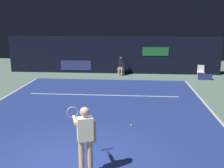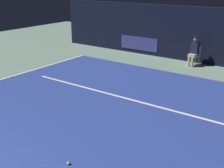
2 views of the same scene
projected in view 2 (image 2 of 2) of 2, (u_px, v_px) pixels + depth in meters
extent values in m
plane|color=slate|center=(78.00, 116.00, 8.83)|extent=(29.54, 29.54, 0.00)
cube|color=navy|center=(78.00, 116.00, 8.82)|extent=(9.60, 11.21, 0.01)
cube|color=white|center=(117.00, 96.00, 10.32)|extent=(7.49, 0.10, 0.01)
cube|color=black|center=(188.00, 34.00, 14.43)|extent=(15.02, 0.30, 2.60)
cube|color=navy|center=(139.00, 43.00, 16.01)|extent=(2.20, 0.04, 0.70)
cube|color=white|center=(194.00, 56.00, 13.82)|extent=(0.48, 0.44, 0.04)
cube|color=white|center=(196.00, 50.00, 13.88)|extent=(0.42, 0.07, 0.42)
cylinder|color=#B2B2B7|center=(188.00, 61.00, 13.89)|extent=(0.03, 0.03, 0.46)
cylinder|color=#B2B2B7|center=(195.00, 62.00, 13.66)|extent=(0.03, 0.03, 0.46)
cylinder|color=#B2B2B7|center=(191.00, 59.00, 14.13)|extent=(0.03, 0.03, 0.46)
cylinder|color=#B2B2B7|center=(199.00, 61.00, 13.90)|extent=(0.03, 0.03, 0.46)
cube|color=tan|center=(193.00, 55.00, 13.75)|extent=(0.36, 0.43, 0.14)
cylinder|color=tan|center=(189.00, 61.00, 13.76)|extent=(0.11, 0.11, 0.46)
cylinder|color=tan|center=(193.00, 62.00, 13.65)|extent=(0.11, 0.11, 0.46)
cube|color=#141933|center=(195.00, 48.00, 13.72)|extent=(0.36, 0.25, 0.52)
sphere|color=#8C6647|center=(196.00, 39.00, 13.60)|extent=(0.20, 0.20, 0.20)
cylinder|color=#141933|center=(196.00, 37.00, 13.57)|extent=(0.19, 0.19, 0.04)
sphere|color=#CCE033|center=(68.00, 163.00, 6.50)|extent=(0.07, 0.07, 0.07)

